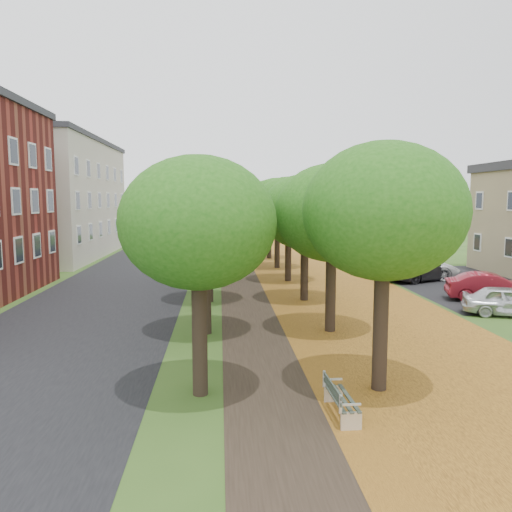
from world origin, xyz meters
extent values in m
plane|color=#2D4C19|center=(0.00, 0.00, 0.00)|extent=(120.00, 120.00, 0.00)
cube|color=black|center=(-7.50, 15.00, 0.00)|extent=(8.00, 70.00, 0.01)
cube|color=black|center=(0.00, 15.00, 0.00)|extent=(3.20, 70.00, 0.01)
cube|color=#AC6D1F|center=(5.00, 15.00, 0.01)|extent=(7.50, 70.00, 0.01)
cube|color=black|center=(13.50, 16.00, 0.00)|extent=(9.00, 16.00, 0.01)
cylinder|color=black|center=(-2.20, 0.00, 1.61)|extent=(0.40, 0.40, 3.22)
ellipsoid|color=#1D5512|center=(-2.20, 0.00, 4.65)|extent=(4.40, 4.40, 3.74)
cylinder|color=black|center=(-2.20, 6.00, 1.61)|extent=(0.40, 0.40, 3.22)
ellipsoid|color=#1D5512|center=(-2.20, 6.00, 4.65)|extent=(4.40, 4.40, 3.74)
cylinder|color=black|center=(-2.20, 12.00, 1.61)|extent=(0.40, 0.40, 3.22)
ellipsoid|color=#1D5512|center=(-2.20, 12.00, 4.65)|extent=(4.40, 4.40, 3.74)
cylinder|color=black|center=(-2.20, 18.00, 1.61)|extent=(0.40, 0.40, 3.22)
ellipsoid|color=#1D5512|center=(-2.20, 18.00, 4.65)|extent=(4.40, 4.40, 3.74)
cylinder|color=black|center=(-2.20, 24.00, 1.61)|extent=(0.40, 0.40, 3.22)
ellipsoid|color=#1D5512|center=(-2.20, 24.00, 4.65)|extent=(4.40, 4.40, 3.74)
cylinder|color=black|center=(-2.20, 30.00, 1.61)|extent=(0.40, 0.40, 3.22)
ellipsoid|color=#1D5512|center=(-2.20, 30.00, 4.65)|extent=(4.40, 4.40, 3.74)
cylinder|color=black|center=(2.60, 0.00, 1.61)|extent=(0.40, 0.40, 3.22)
ellipsoid|color=#1D5512|center=(2.60, 0.00, 4.65)|extent=(4.40, 4.40, 3.74)
cylinder|color=black|center=(2.60, 6.00, 1.61)|extent=(0.40, 0.40, 3.22)
ellipsoid|color=#1D5512|center=(2.60, 6.00, 4.65)|extent=(4.40, 4.40, 3.74)
cylinder|color=black|center=(2.60, 12.00, 1.61)|extent=(0.40, 0.40, 3.22)
ellipsoid|color=#1D5512|center=(2.60, 12.00, 4.65)|extent=(4.40, 4.40, 3.74)
cylinder|color=black|center=(2.60, 18.00, 1.61)|extent=(0.40, 0.40, 3.22)
ellipsoid|color=#1D5512|center=(2.60, 18.00, 4.65)|extent=(4.40, 4.40, 3.74)
cylinder|color=black|center=(2.60, 24.00, 1.61)|extent=(0.40, 0.40, 3.22)
ellipsoid|color=#1D5512|center=(2.60, 24.00, 4.65)|extent=(4.40, 4.40, 3.74)
cylinder|color=black|center=(2.60, 30.00, 1.61)|extent=(0.40, 0.40, 3.22)
ellipsoid|color=#1D5512|center=(2.60, 30.00, 4.65)|extent=(4.40, 4.40, 3.74)
cube|color=beige|center=(-17.00, 33.00, 5.00)|extent=(10.00, 20.00, 10.00)
cube|color=#2D2D33|center=(-17.00, 33.00, 10.20)|extent=(10.30, 20.30, 0.40)
cube|color=#2D382F|center=(1.20, -1.54, 0.43)|extent=(0.48, 1.73, 0.04)
cube|color=#2D382F|center=(0.95, -1.55, 0.69)|extent=(0.08, 1.72, 0.25)
cube|color=silver|center=(1.22, -2.32, 0.21)|extent=(0.48, 0.07, 0.43)
cube|color=silver|center=(1.18, -0.76, 0.21)|extent=(0.48, 0.07, 0.43)
cube|color=silver|center=(1.22, -2.32, 0.60)|extent=(0.43, 0.07, 0.04)
cube|color=silver|center=(1.18, -0.76, 0.60)|extent=(0.43, 0.07, 0.04)
imported|color=silver|center=(11.00, 7.92, 0.66)|extent=(4.18, 2.81, 1.32)
imported|color=maroon|center=(11.95, 11.08, 0.71)|extent=(4.55, 2.67, 1.42)
imported|color=#302F34|center=(11.00, 17.54, 0.76)|extent=(5.63, 4.12, 1.52)
imported|color=silver|center=(11.00, 18.53, 0.76)|extent=(5.94, 3.80, 1.52)
camera|label=1|loc=(-1.66, -12.71, 5.12)|focal=35.00mm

